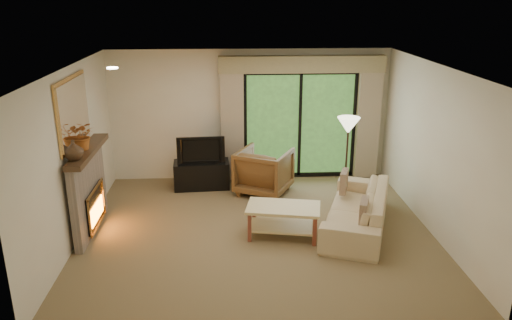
{
  "coord_description": "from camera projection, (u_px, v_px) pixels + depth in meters",
  "views": [
    {
      "loc": [
        -0.43,
        -7.17,
        3.61
      ],
      "look_at": [
        0.0,
        0.3,
        1.1
      ],
      "focal_mm": 35.0,
      "sensor_mm": 36.0,
      "label": 1
    }
  ],
  "objects": [
    {
      "name": "fireplace",
      "position": [
        88.0,
        190.0,
        7.78
      ],
      "size": [
        0.24,
        1.7,
        1.37
      ],
      "primitive_type": null,
      "color": "gray",
      "rests_on": "floor"
    },
    {
      "name": "branches",
      "position": [
        82.0,
        135.0,
        7.44
      ],
      "size": [
        0.41,
        0.36,
        0.44
      ],
      "primitive_type": "imported",
      "rotation": [
        0.0,
        0.0,
        0.04
      ],
      "color": "#AC5A21",
      "rests_on": "fireplace"
    },
    {
      "name": "pillow_near",
      "position": [
        364.0,
        213.0,
        7.3
      ],
      "size": [
        0.23,
        0.41,
        0.4
      ],
      "primitive_type": "cube",
      "rotation": [
        0.0,
        0.0,
        -0.35
      ],
      "color": "brown",
      "rests_on": "sofa"
    },
    {
      "name": "wall_front",
      "position": [
        271.0,
        227.0,
        5.18
      ],
      "size": [
        5.0,
        0.0,
        5.0
      ],
      "primitive_type": "plane",
      "rotation": [
        -1.57,
        0.0,
        0.0
      ],
      "color": "#F2E1C7",
      "rests_on": "ground"
    },
    {
      "name": "coffee_table",
      "position": [
        283.0,
        221.0,
        7.73
      ],
      "size": [
        1.21,
        0.82,
        0.5
      ],
      "primitive_type": null,
      "rotation": [
        0.0,
        0.0,
        -0.19
      ],
      "color": "#F3CD8A",
      "rests_on": "floor"
    },
    {
      "name": "vase",
      "position": [
        74.0,
        150.0,
        7.01
      ],
      "size": [
        0.28,
        0.28,
        0.29
      ],
      "primitive_type": "imported",
      "rotation": [
        0.0,
        0.0,
        -0.03
      ],
      "color": "#422D1C",
      "rests_on": "fireplace"
    },
    {
      "name": "armchair",
      "position": [
        264.0,
        171.0,
        9.38
      ],
      "size": [
        1.24,
        1.25,
        0.86
      ],
      "primitive_type": "imported",
      "rotation": [
        0.0,
        0.0,
        2.68
      ],
      "color": "brown",
      "rests_on": "floor"
    },
    {
      "name": "curtain_right",
      "position": [
        368.0,
        121.0,
        9.91
      ],
      "size": [
        0.45,
        0.18,
        2.35
      ],
      "primitive_type": "cube",
      "color": "tan",
      "rests_on": "floor"
    },
    {
      "name": "cornice",
      "position": [
        302.0,
        64.0,
        9.5
      ],
      "size": [
        3.2,
        0.24,
        0.32
      ],
      "primitive_type": "cube",
      "color": "#9C8C62",
      "rests_on": "wall_back"
    },
    {
      "name": "curtain_left",
      "position": [
        232.0,
        122.0,
        9.77
      ],
      "size": [
        0.45,
        0.18,
        2.35
      ],
      "primitive_type": "cube",
      "color": "tan",
      "rests_on": "floor"
    },
    {
      "name": "mirror",
      "position": [
        73.0,
        111.0,
        7.38
      ],
      "size": [
        0.07,
        1.45,
        1.02
      ],
      "primitive_type": null,
      "color": "tan",
      "rests_on": "wall_left"
    },
    {
      "name": "sofa",
      "position": [
        357.0,
        209.0,
        7.99
      ],
      "size": [
        1.59,
        2.4,
        0.65
      ],
      "primitive_type": "imported",
      "rotation": [
        0.0,
        0.0,
        -1.92
      ],
      "color": "#CDB385",
      "rests_on": "floor"
    },
    {
      "name": "floor",
      "position": [
        257.0,
        231.0,
        7.96
      ],
      "size": [
        5.5,
        5.5,
        0.0
      ],
      "primitive_type": "plane",
      "color": "olive",
      "rests_on": "ground"
    },
    {
      "name": "floor_lamp",
      "position": [
        346.0,
        158.0,
        9.06
      ],
      "size": [
        0.49,
        0.49,
        1.52
      ],
      "primitive_type": null,
      "rotation": [
        0.0,
        0.0,
        0.24
      ],
      "color": "#FFF6CA",
      "rests_on": "floor"
    },
    {
      "name": "wall_back",
      "position": [
        250.0,
        115.0,
        9.91
      ],
      "size": [
        5.0,
        0.0,
        5.0
      ],
      "primitive_type": "plane",
      "rotation": [
        1.57,
        0.0,
        0.0
      ],
      "color": "#F2E1C7",
      "rests_on": "ground"
    },
    {
      "name": "pillow_far",
      "position": [
        344.0,
        181.0,
        8.53
      ],
      "size": [
        0.23,
        0.39,
        0.38
      ],
      "primitive_type": "cube",
      "rotation": [
        0.0,
        0.0,
        -0.35
      ],
      "color": "brown",
      "rests_on": "sofa"
    },
    {
      "name": "wall_right",
      "position": [
        435.0,
        151.0,
        7.69
      ],
      "size": [
        0.0,
        5.0,
        5.0
      ],
      "primitive_type": "plane",
      "rotation": [
        1.57,
        0.0,
        -1.57
      ],
      "color": "#F2E1C7",
      "rests_on": "ground"
    },
    {
      "name": "tv",
      "position": [
        201.0,
        149.0,
        9.5
      ],
      "size": [
        0.91,
        0.17,
        0.52
      ],
      "primitive_type": "imported",
      "rotation": [
        0.0,
        0.0,
        0.06
      ],
      "color": "black",
      "rests_on": "media_console"
    },
    {
      "name": "ceiling",
      "position": [
        257.0,
        67.0,
        7.13
      ],
      "size": [
        5.5,
        5.5,
        0.0
      ],
      "primitive_type": "plane",
      "rotation": [
        3.14,
        0.0,
        0.0
      ],
      "color": "silver",
      "rests_on": "ground"
    },
    {
      "name": "wall_left",
      "position": [
        72.0,
        157.0,
        7.39
      ],
      "size": [
        0.0,
        5.0,
        5.0
      ],
      "primitive_type": "plane",
      "rotation": [
        1.57,
        0.0,
        1.57
      ],
      "color": "#F2E1C7",
      "rests_on": "ground"
    },
    {
      "name": "sliding_door",
      "position": [
        300.0,
        125.0,
        9.98
      ],
      "size": [
        2.26,
        0.1,
        2.16
      ],
      "primitive_type": null,
      "color": "black",
      "rests_on": "floor"
    },
    {
      "name": "media_console",
      "position": [
        202.0,
        175.0,
        9.67
      ],
      "size": [
        1.08,
        0.54,
        0.53
      ],
      "primitive_type": "cube",
      "rotation": [
        0.0,
        0.0,
        0.06
      ],
      "color": "black",
      "rests_on": "floor"
    }
  ]
}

